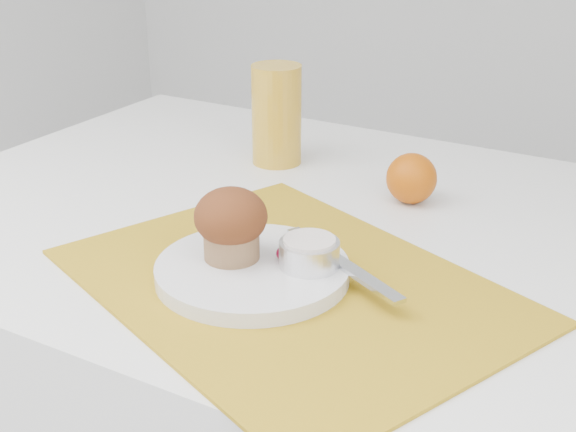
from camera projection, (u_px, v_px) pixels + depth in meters
The scene contains 10 objects.
placemat at pixel (288, 285), 0.89m from camera, with size 0.50×0.37×0.00m, color #B98D19.
plate at pixel (252, 271), 0.90m from camera, with size 0.22×0.22×0.02m, color white.
ramekin at pixel (309, 254), 0.89m from camera, with size 0.07×0.07×0.03m, color silver.
cream at pixel (309, 241), 0.88m from camera, with size 0.06×0.06×0.01m, color silver.
raspberry_near at pixel (291, 251), 0.91m from camera, with size 0.02×0.02×0.02m, color #5B0215.
raspberry_far at pixel (284, 253), 0.90m from camera, with size 0.02×0.02×0.02m, color #4F0216.
butter_knife at pixel (342, 263), 0.89m from camera, with size 0.21×0.02×0.01m, color silver.
orange at pixel (411, 178), 1.10m from camera, with size 0.07×0.07×0.07m, color #C25506.
juice_glass at pixel (277, 115), 1.24m from camera, with size 0.08×0.08×0.15m, color gold.
muffin at pixel (231, 223), 0.89m from camera, with size 0.08×0.08×0.08m.
Camera 1 is at (0.43, -0.81, 1.18)m, focal length 50.00 mm.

